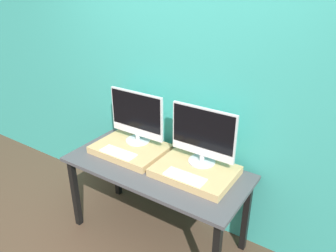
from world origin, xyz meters
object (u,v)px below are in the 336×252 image
object	(u,v)px
monitor_right	(203,135)
keyboard_right	(185,177)
monitor_left	(137,117)
keyboard_left	(118,152)

from	to	relation	value
monitor_right	keyboard_right	bearing A→B (deg)	-90.00
monitor_left	keyboard_left	bearing A→B (deg)	-90.00
keyboard_left	monitor_right	xyz separation A→B (m)	(0.65, 0.26, 0.23)
monitor_left	monitor_right	distance (m)	0.65
keyboard_left	keyboard_right	size ratio (longest dim) A/B	1.00
monitor_right	keyboard_right	world-z (taller)	monitor_right
monitor_left	monitor_right	world-z (taller)	same
monitor_right	keyboard_left	bearing A→B (deg)	-157.86
keyboard_left	keyboard_right	xyz separation A→B (m)	(0.65, 0.00, 0.00)
monitor_left	keyboard_left	distance (m)	0.35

